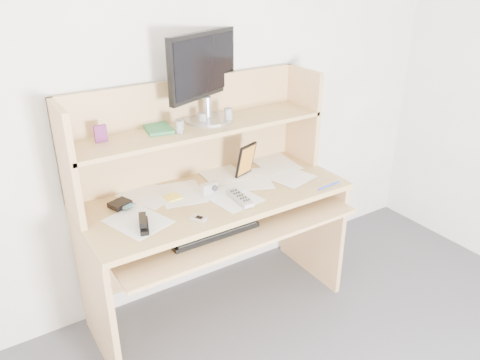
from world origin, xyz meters
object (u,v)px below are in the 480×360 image
tv_remote (240,198)px  game_case (246,160)px  desk (209,197)px  monitor (205,74)px  keyboard (212,230)px

tv_remote → game_case: size_ratio=1.07×
tv_remote → game_case: (0.19, 0.23, 0.08)m
desk → tv_remote: (0.07, -0.21, 0.07)m
tv_remote → monitor: size_ratio=0.41×
desk → monitor: monitor is taller
desk → keyboard: size_ratio=3.05×
desk → keyboard: 0.29m
tv_remote → desk: bearing=112.0°
keyboard → game_case: 0.51m
keyboard → monitor: bearing=62.9°
tv_remote → game_case: 0.31m
keyboard → monitor: monitor is taller
desk → game_case: size_ratio=7.41×
desk → game_case: (0.25, 0.02, 0.16)m
game_case → desk: bearing=164.6°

